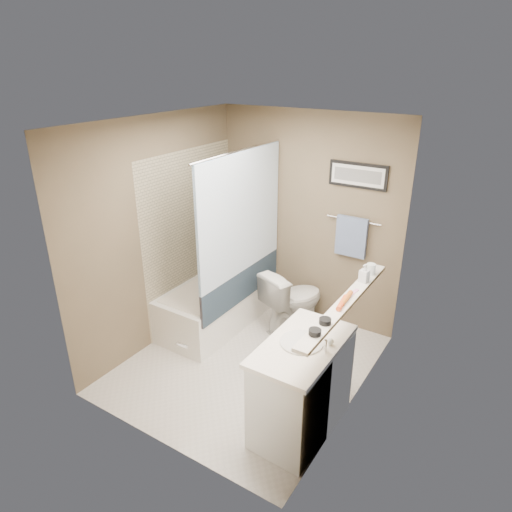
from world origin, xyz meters
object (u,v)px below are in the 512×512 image
Objects in this scene: toilet at (293,300)px; vanity at (301,389)px; hair_brush_back at (346,298)px; soap_bottle at (364,273)px; glass_jar at (371,269)px; candle_bowl_near at (315,332)px; bathtub at (217,303)px; hair_brush_front at (342,303)px; candle_bowl_far at (325,321)px.

vanity is at bearing 142.25° from toilet.
soap_bottle is (0.00, 0.39, 0.06)m from hair_brush_back.
toilet is at bearing 148.69° from soap_bottle.
hair_brush_back is at bearing -90.00° from glass_jar.
soap_bottle is at bearing 90.00° from candle_bowl_near.
glass_jar is at bearing 90.00° from candle_bowl_near.
glass_jar is (0.19, 0.91, 0.77)m from vanity.
bathtub is 2.01m from glass_jar.
toilet is 1.64m from hair_brush_front.
soap_bottle is (0.19, 0.74, 0.80)m from vanity.
candle_bowl_far reaches higher than toilet.
vanity reaches higher than bathtub.
soap_bottle reaches higher than glass_jar.
soap_bottle is at bearing 170.42° from toilet.
toilet is at bearing 121.98° from candle_bowl_near.
hair_brush_front is 1.36× the size of soap_bottle.
toilet is 1.58m from hair_brush_back.
glass_jar reaches higher than vanity.
hair_brush_front is at bearing 90.00° from candle_bowl_far.
vanity is at bearing -101.43° from glass_jar.
toilet is at bearing 156.59° from glass_jar.
glass_jar is 0.62× the size of soap_bottle.
glass_jar is at bearing -1.78° from bathtub.
candle_bowl_near is (0.19, -0.22, 0.73)m from vanity.
glass_jar is (0.97, -0.42, 0.79)m from toilet.
toilet is at bearing 122.74° from vanity.
toilet is at bearing 134.69° from hair_brush_back.
hair_brush_front is at bearing -90.00° from glass_jar.
hair_brush_back reaches higher than vanity.
soap_bottle is (0.00, 0.80, 0.06)m from candle_bowl_far.
candle_bowl_near is (0.97, -1.56, 0.76)m from toilet.
vanity is (1.60, -0.99, 0.15)m from bathtub.
vanity is at bearing -103.96° from soap_bottle.
hair_brush_front is (0.19, 0.26, 0.74)m from vanity.
soap_bottle is (0.97, -0.59, 0.82)m from toilet.
hair_brush_back is at bearing 90.00° from hair_brush_front.
hair_brush_back is at bearing 156.42° from toilet.
candle_bowl_far is 0.32m from hair_brush_front.
candle_bowl_far is 0.90× the size of glass_jar.
toilet is 1.41m from soap_bottle.
hair_brush_back is 1.36× the size of soap_bottle.
vanity is at bearing 164.09° from candle_bowl_far.
candle_bowl_near is at bearing 143.71° from toilet.
soap_bottle reaches higher than candle_bowl_far.
hair_brush_back is (1.79, -0.64, 0.89)m from bathtub.
bathtub is at bearing 145.82° from candle_bowl_near.
hair_brush_back is at bearing 64.54° from vanity.
vanity is 4.09× the size of hair_brush_front.
bathtub is 6.82× the size of hair_brush_back.
glass_jar is (0.00, 1.14, 0.03)m from candle_bowl_near.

